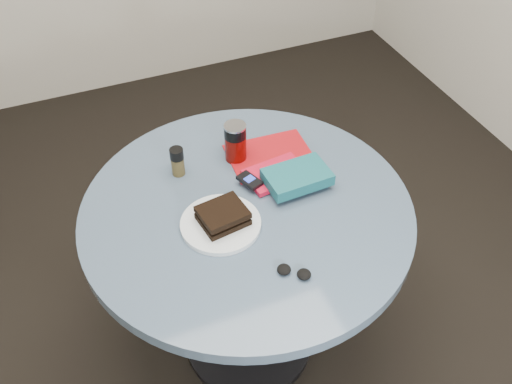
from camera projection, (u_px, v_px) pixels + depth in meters
name	position (u px, v px, depth m)	size (l,w,h in m)	color
ground	(249.00, 342.00, 2.22)	(4.00, 4.00, 0.00)	black
table	(247.00, 243.00, 1.82)	(1.00, 1.00, 0.75)	black
plate	(221.00, 224.00, 1.64)	(0.23, 0.23, 0.01)	white
sandwich	(223.00, 216.00, 1.63)	(0.14, 0.13, 0.05)	black
soda_can	(235.00, 142.00, 1.82)	(0.09, 0.09, 0.13)	#570804
pepper_grinder	(177.00, 161.00, 1.78)	(0.05, 0.05, 0.10)	#453B1D
magazine	(270.00, 155.00, 1.87)	(0.27, 0.20, 0.00)	#9E0E15
red_book	(276.00, 174.00, 1.79)	(0.19, 0.12, 0.02)	#BA0E2A
novel	(297.00, 177.00, 1.74)	(0.20, 0.13, 0.04)	#13515A
mp3_player	(249.00, 180.00, 1.75)	(0.07, 0.09, 0.01)	black
headphones	(294.00, 272.00, 1.51)	(0.10, 0.09, 0.02)	black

